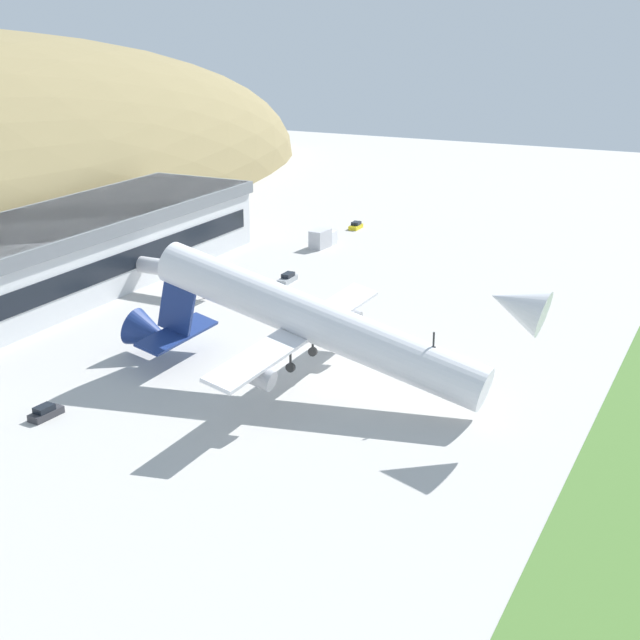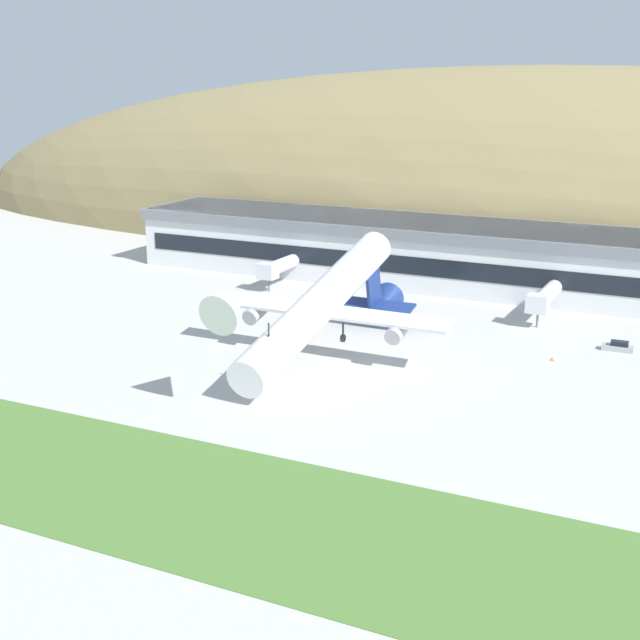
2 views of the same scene
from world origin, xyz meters
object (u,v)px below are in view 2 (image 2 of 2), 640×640
(jetway_1, at_px, (544,297))
(service_car_2, at_px, (272,305))
(jetway_0, at_px, (277,267))
(terminal_building, at_px, (431,249))
(traffic_cone_0, at_px, (552,359))
(service_car_1, at_px, (618,347))
(cargo_airplane, at_px, (322,305))

(jetway_1, relative_size, service_car_2, 3.47)
(service_car_2, bearing_deg, jetway_0, 115.29)
(terminal_building, xyz_separation_m, traffic_cone_0, (31.47, -38.18, -6.37))
(service_car_1, bearing_deg, cargo_airplane, -148.15)
(jetway_1, bearing_deg, jetway_0, 178.69)
(terminal_building, xyz_separation_m, cargo_airplane, (2.29, -52.26, 1.31))
(jetway_1, height_order, traffic_cone_0, jetway_1)
(service_car_1, height_order, service_car_2, service_car_1)
(traffic_cone_0, bearing_deg, terminal_building, 129.50)
(jetway_1, bearing_deg, service_car_1, -40.18)
(cargo_airplane, height_order, traffic_cone_0, cargo_airplane)
(terminal_building, bearing_deg, jetway_1, -35.14)
(terminal_building, relative_size, jetway_1, 8.67)
(jetway_1, distance_m, service_car_1, 17.93)
(terminal_building, relative_size, jetway_0, 10.25)
(terminal_building, height_order, traffic_cone_0, terminal_building)
(jetway_1, bearing_deg, cargo_airplane, -124.29)
(service_car_2, distance_m, traffic_cone_0, 49.98)
(jetway_0, distance_m, traffic_cone_0, 59.84)
(service_car_2, bearing_deg, traffic_cone_0, -8.85)
(terminal_building, relative_size, service_car_2, 30.07)
(terminal_building, height_order, jetway_1, terminal_building)
(jetway_0, xyz_separation_m, traffic_cone_0, (55.80, -21.28, -3.71))
(jetway_0, bearing_deg, cargo_airplane, -53.03)
(cargo_airplane, bearing_deg, jetway_0, 126.97)
(terminal_building, distance_m, cargo_airplane, 52.33)
(terminal_building, height_order, service_car_1, terminal_building)
(terminal_building, bearing_deg, service_car_2, -120.44)
(cargo_airplane, distance_m, traffic_cone_0, 33.30)
(cargo_airplane, height_order, service_car_1, cargo_airplane)
(jetway_1, relative_size, service_car_1, 3.07)
(jetway_1, bearing_deg, terminal_building, 144.86)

